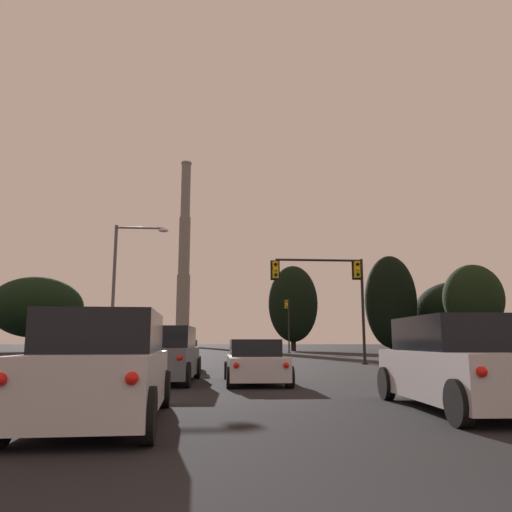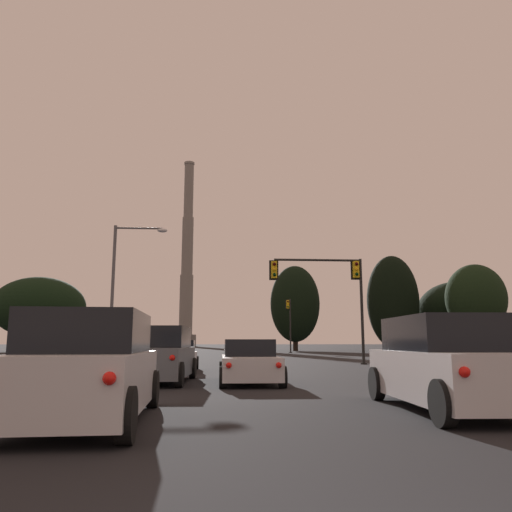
{
  "view_description": "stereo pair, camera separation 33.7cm",
  "coord_description": "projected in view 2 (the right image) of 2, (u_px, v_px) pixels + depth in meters",
  "views": [
    {
      "loc": [
        -1.59,
        -2.61,
        1.34
      ],
      "look_at": [
        1.59,
        37.8,
        8.34
      ],
      "focal_mm": 35.0,
      "sensor_mm": 36.0,
      "label": 1
    },
    {
      "loc": [
        -1.25,
        -2.64,
        1.34
      ],
      "look_at": [
        1.59,
        37.8,
        8.34
      ],
      "focal_mm": 35.0,
      "sensor_mm": 36.0,
      "label": 2
    }
  ],
  "objects": [
    {
      "name": "sedan_center_lane_second",
      "position": [
        249.0,
        362.0,
        16.64
      ],
      "size": [
        1.98,
        4.71,
        1.43
      ],
      "rotation": [
        0.0,
        0.0,
        0.0
      ],
      "color": "silver",
      "rests_on": "ground_plane"
    },
    {
      "name": "suv_left_lane_second",
      "position": [
        159.0,
        355.0,
        16.84
      ],
      "size": [
        2.31,
        4.98,
        1.86
      ],
      "rotation": [
        0.0,
        0.0,
        -0.05
      ],
      "color": "#4C4F54",
      "rests_on": "ground_plane"
    },
    {
      "name": "sedan_left_lane_front",
      "position": [
        176.0,
        357.0,
        23.13
      ],
      "size": [
        2.07,
        4.74,
        1.43
      ],
      "rotation": [
        0.0,
        0.0,
        0.02
      ],
      "color": "silver",
      "rests_on": "ground_plane"
    },
    {
      "name": "suv_right_lane_third",
      "position": [
        448.0,
        364.0,
        9.97
      ],
      "size": [
        2.26,
        4.96,
        1.86
      ],
      "rotation": [
        0.0,
        0.0,
        -0.03
      ],
      "color": "silver",
      "rests_on": "ground_plane"
    },
    {
      "name": "suv_left_lane_third",
      "position": [
        88.0,
        368.0,
        8.53
      ],
      "size": [
        2.29,
        4.97,
        1.86
      ],
      "rotation": [
        0.0,
        0.0,
        0.04
      ],
      "color": "silver",
      "rests_on": "ground_plane"
    },
    {
      "name": "traffic_light_overhead_right",
      "position": [
        331.0,
        283.0,
        30.98
      ],
      "size": [
        5.94,
        0.5,
        6.49
      ],
      "color": "black",
      "rests_on": "ground_plane"
    },
    {
      "name": "traffic_light_far_right",
      "position": [
        289.0,
        318.0,
        62.64
      ],
      "size": [
        0.78,
        0.5,
        6.7
      ],
      "color": "black",
      "rests_on": "ground_plane"
    },
    {
      "name": "street_lamp",
      "position": [
        122.0,
        278.0,
        31.23
      ],
      "size": [
        3.38,
        0.36,
        8.66
      ],
      "color": "#56565B",
      "rests_on": "ground_plane"
    },
    {
      "name": "smokestack",
      "position": [
        187.0,
        272.0,
        160.02
      ],
      "size": [
        6.74,
        6.74,
        60.4
      ],
      "color": "slate",
      "rests_on": "ground_plane"
    },
    {
      "name": "treeline_left_mid",
      "position": [
        458.0,
        313.0,
        78.33
      ],
      "size": [
        12.57,
        11.31,
        10.77
      ],
      "color": "black",
      "rests_on": "ground_plane"
    },
    {
      "name": "treeline_center_right",
      "position": [
        295.0,
        304.0,
        76.22
      ],
      "size": [
        7.54,
        6.78,
        12.95
      ],
      "color": "black",
      "rests_on": "ground_plane"
    },
    {
      "name": "treeline_center_left",
      "position": [
        393.0,
        302.0,
        74.83
      ],
      "size": [
        7.74,
        6.96,
        14.28
      ],
      "color": "black",
      "rests_on": "ground_plane"
    },
    {
      "name": "treeline_far_left",
      "position": [
        476.0,
        299.0,
        69.69
      ],
      "size": [
        8.35,
        7.52,
        12.16
      ],
      "color": "black",
      "rests_on": "ground_plane"
    },
    {
      "name": "treeline_right_mid",
      "position": [
        39.0,
        307.0,
        71.65
      ],
      "size": [
        12.95,
        11.65,
        10.62
      ],
      "color": "black",
      "rests_on": "ground_plane"
    }
  ]
}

